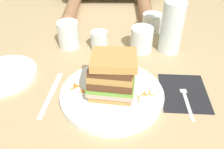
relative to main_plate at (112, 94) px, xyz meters
name	(u,v)px	position (x,y,z in m)	size (l,w,h in m)	color
ground_plane	(110,92)	(-0.01, 0.02, -0.01)	(3.00, 3.00, 0.00)	tan
main_plate	(112,94)	(0.00, 0.00, 0.00)	(0.30, 0.30, 0.02)	white
sandwich	(112,75)	(0.00, 0.00, 0.07)	(0.14, 0.13, 0.13)	tan
carrot_shred_0	(75,86)	(-0.11, 0.02, 0.01)	(0.00, 0.00, 0.03)	orange
carrot_shred_1	(77,86)	(-0.10, 0.02, 0.01)	(0.00, 0.00, 0.02)	orange
carrot_shred_2	(83,92)	(-0.08, 0.00, 0.01)	(0.00, 0.00, 0.02)	orange
carrot_shred_3	(85,92)	(-0.08, 0.00, 0.01)	(0.00, 0.00, 0.03)	orange
carrot_shred_4	(76,86)	(-0.11, 0.02, 0.01)	(0.00, 0.00, 0.03)	orange
carrot_shred_5	(74,87)	(-0.11, 0.02, 0.01)	(0.00, 0.00, 0.02)	orange
carrot_shred_6	(145,94)	(0.09, -0.01, 0.01)	(0.00, 0.00, 0.02)	orange
carrot_shred_7	(149,92)	(0.11, 0.00, 0.01)	(0.00, 0.00, 0.02)	orange
carrot_shred_8	(148,94)	(0.10, -0.01, 0.01)	(0.00, 0.00, 0.03)	orange
carrot_shred_9	(142,95)	(0.09, -0.01, 0.01)	(0.00, 0.00, 0.02)	orange
carrot_shred_10	(138,99)	(0.07, -0.03, 0.01)	(0.00, 0.00, 0.03)	orange
napkin_dark	(184,93)	(0.21, 0.02, -0.01)	(0.14, 0.17, 0.00)	black
fork	(186,97)	(0.21, -0.01, 0.00)	(0.02, 0.17, 0.00)	silver
knife	(50,95)	(-0.18, 0.00, -0.01)	(0.04, 0.20, 0.00)	silver
juice_glass	(142,40)	(0.11, 0.25, 0.03)	(0.08, 0.08, 0.09)	white
water_bottle	(173,23)	(0.21, 0.25, 0.10)	(0.08, 0.08, 0.25)	silver
empty_tumbler_0	(99,40)	(-0.05, 0.26, 0.03)	(0.06, 0.06, 0.07)	silver
empty_tumbler_1	(68,35)	(-0.16, 0.28, 0.04)	(0.08, 0.08, 0.10)	silver
empty_tumbler_2	(152,23)	(0.16, 0.40, 0.03)	(0.08, 0.08, 0.07)	silver
side_plate	(5,75)	(-0.34, 0.09, 0.00)	(0.20, 0.20, 0.02)	white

